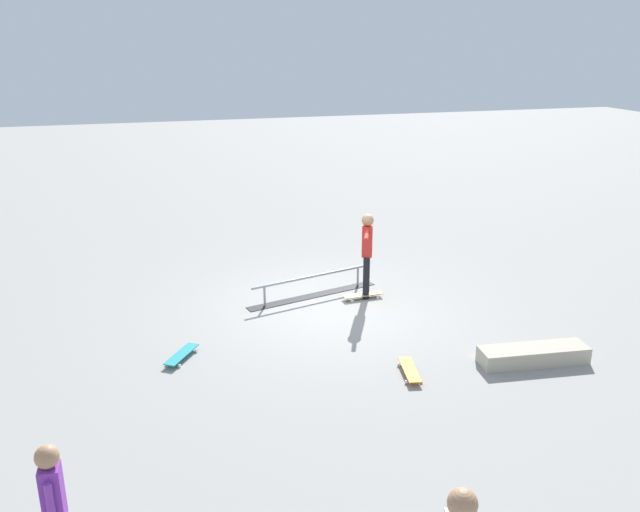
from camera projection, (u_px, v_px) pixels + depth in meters
ground_plane at (332, 308)px, 12.53m from camera, size 60.00×60.00×0.00m
grind_rail at (313, 287)px, 13.04m from camera, size 2.79×0.94×0.44m
skate_ledge at (533, 355)px, 10.40m from camera, size 1.77×0.64×0.26m
skater_main at (367, 250)px, 12.73m from camera, size 0.59×1.29×1.70m
skateboard_main at (363, 295)px, 12.95m from camera, size 0.81×0.30×0.09m
bystander_purple_shirt at (55, 511)px, 5.89m from camera, size 0.21×0.35×1.56m
loose_skateboard_orange at (410, 370)px, 10.04m from camera, size 0.37×0.82×0.09m
loose_skateboard_teal at (182, 354)px, 10.53m from camera, size 0.62×0.77×0.09m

